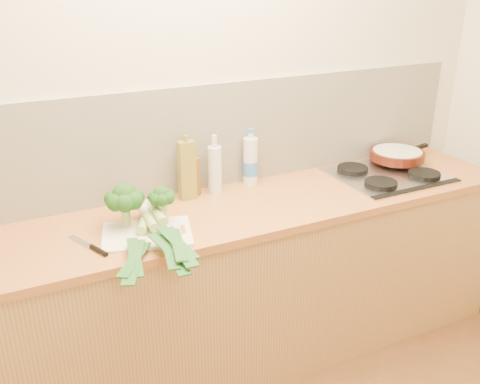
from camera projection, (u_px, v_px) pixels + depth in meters
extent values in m
plane|color=beige|center=(193.00, 113.00, 2.63)|extent=(3.50, 0.00, 3.50)
cube|color=silver|center=(195.00, 139.00, 2.67)|extent=(3.20, 0.02, 0.54)
cube|color=#B3824A|center=(220.00, 294.00, 2.72)|extent=(3.20, 0.60, 0.86)
cube|color=#B66A35|center=(219.00, 214.00, 2.55)|extent=(3.20, 0.62, 0.04)
cube|color=silver|center=(388.00, 175.00, 2.95)|extent=(0.58, 0.50, 0.01)
cube|color=black|center=(418.00, 188.00, 2.75)|extent=(0.58, 0.04, 0.01)
cylinder|color=black|center=(381.00, 184.00, 2.78)|extent=(0.17, 0.17, 0.03)
cylinder|color=black|center=(424.00, 175.00, 2.90)|extent=(0.17, 0.17, 0.03)
cylinder|color=black|center=(353.00, 169.00, 2.98)|extent=(0.17, 0.17, 0.03)
cylinder|color=black|center=(395.00, 161.00, 3.10)|extent=(0.17, 0.17, 0.03)
cube|color=white|center=(147.00, 234.00, 2.30)|extent=(0.44, 0.37, 0.01)
cylinder|color=#99A862|center=(126.00, 217.00, 2.34)|extent=(0.04, 0.04, 0.08)
sphere|color=#13370F|center=(124.00, 195.00, 2.30)|extent=(0.11, 0.11, 0.11)
sphere|color=#13370F|center=(136.00, 197.00, 2.33)|extent=(0.08, 0.08, 0.08)
sphere|color=#13370F|center=(129.00, 195.00, 2.35)|extent=(0.08, 0.08, 0.08)
sphere|color=#13370F|center=(119.00, 195.00, 2.34)|extent=(0.08, 0.08, 0.08)
sphere|color=#13370F|center=(113.00, 199.00, 2.31)|extent=(0.08, 0.08, 0.08)
sphere|color=#13370F|center=(116.00, 202.00, 2.27)|extent=(0.08, 0.08, 0.08)
sphere|color=#13370F|center=(125.00, 203.00, 2.27)|extent=(0.08, 0.08, 0.08)
sphere|color=#13370F|center=(134.00, 201.00, 2.29)|extent=(0.08, 0.08, 0.08)
cylinder|color=#99A862|center=(163.00, 213.00, 2.38)|extent=(0.04, 0.04, 0.09)
sphere|color=#13370F|center=(161.00, 194.00, 2.34)|extent=(0.07, 0.07, 0.07)
sphere|color=#13370F|center=(169.00, 196.00, 2.36)|extent=(0.06, 0.06, 0.06)
sphere|color=#13370F|center=(164.00, 194.00, 2.38)|extent=(0.06, 0.06, 0.06)
sphere|color=#13370F|center=(158.00, 195.00, 2.37)|extent=(0.06, 0.06, 0.06)
sphere|color=#13370F|center=(154.00, 197.00, 2.34)|extent=(0.06, 0.06, 0.06)
sphere|color=#13370F|center=(156.00, 200.00, 2.32)|extent=(0.06, 0.06, 0.06)
sphere|color=#13370F|center=(162.00, 200.00, 2.31)|extent=(0.06, 0.06, 0.06)
sphere|color=#13370F|center=(168.00, 198.00, 2.33)|extent=(0.06, 0.06, 0.06)
cylinder|color=white|center=(147.00, 209.00, 2.47)|extent=(0.09, 0.14, 0.04)
cylinder|color=#93B158|center=(144.00, 223.00, 2.34)|extent=(0.10, 0.17, 0.04)
cube|color=#1C4318|center=(135.00, 259.00, 2.05)|extent=(0.20, 0.28, 0.02)
cube|color=#1C4318|center=(134.00, 261.00, 2.03)|extent=(0.18, 0.33, 0.01)
cube|color=#1C4318|center=(135.00, 257.00, 2.06)|extent=(0.10, 0.28, 0.02)
cylinder|color=white|center=(143.00, 210.00, 2.41)|extent=(0.04, 0.12, 0.04)
cylinder|color=#93B158|center=(150.00, 221.00, 2.31)|extent=(0.05, 0.15, 0.04)
cube|color=#1C4318|center=(170.00, 252.00, 2.06)|extent=(0.11, 0.30, 0.02)
cube|color=#1C4318|center=(172.00, 254.00, 2.04)|extent=(0.06, 0.34, 0.01)
cube|color=#1C4318|center=(169.00, 250.00, 2.07)|extent=(0.09, 0.28, 0.02)
cylinder|color=white|center=(154.00, 207.00, 2.40)|extent=(0.05, 0.10, 0.04)
cylinder|color=#93B158|center=(160.00, 217.00, 2.31)|extent=(0.05, 0.12, 0.04)
cube|color=#1C4318|center=(178.00, 244.00, 2.08)|extent=(0.11, 0.30, 0.02)
cube|color=#1C4318|center=(179.00, 246.00, 2.06)|extent=(0.07, 0.34, 0.01)
cube|color=#1C4318|center=(177.00, 242.00, 2.09)|extent=(0.09, 0.28, 0.02)
cube|color=silver|center=(81.00, 242.00, 2.24)|extent=(0.09, 0.16, 0.00)
cylinder|color=black|center=(99.00, 250.00, 2.16)|extent=(0.06, 0.11, 0.02)
cylinder|color=#48150C|center=(397.00, 155.00, 3.08)|extent=(0.31, 0.31, 0.05)
cylinder|color=beige|center=(397.00, 151.00, 3.07)|extent=(0.28, 0.28, 0.00)
cube|color=black|center=(419.00, 147.00, 3.21)|extent=(0.16, 0.06, 0.02)
cube|color=olive|center=(187.00, 171.00, 2.61)|extent=(0.08, 0.05, 0.30)
cylinder|color=olive|center=(186.00, 138.00, 2.55)|extent=(0.02, 0.02, 0.03)
cylinder|color=silver|center=(215.00, 170.00, 2.69)|extent=(0.07, 0.07, 0.24)
cylinder|color=silver|center=(214.00, 141.00, 2.63)|extent=(0.03, 0.03, 0.06)
cylinder|color=brown|center=(194.00, 177.00, 2.68)|extent=(0.06, 0.06, 0.20)
cylinder|color=brown|center=(193.00, 153.00, 2.63)|extent=(0.03, 0.03, 0.05)
cylinder|color=silver|center=(250.00, 161.00, 2.80)|extent=(0.08, 0.08, 0.25)
cylinder|color=silver|center=(251.00, 135.00, 2.74)|extent=(0.03, 0.03, 0.03)
cylinder|color=blue|center=(250.00, 168.00, 2.81)|extent=(0.08, 0.08, 0.08)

